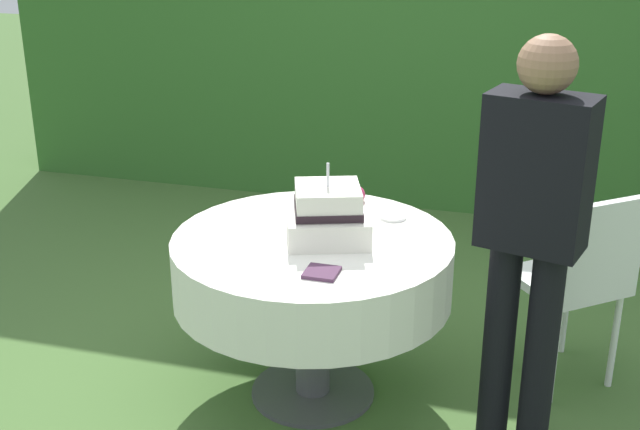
% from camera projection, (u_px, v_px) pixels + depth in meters
% --- Properties ---
extents(ground_plane, '(20.00, 20.00, 0.00)m').
position_uv_depth(ground_plane, '(313.00, 393.00, 3.61)').
color(ground_plane, '#476B33').
extents(cake_table, '(1.14, 1.14, 0.73)m').
position_uv_depth(cake_table, '(312.00, 269.00, 3.40)').
color(cake_table, '#4C4C51').
rests_on(cake_table, ground_plane).
extents(wedding_cake, '(0.41, 0.41, 0.32)m').
position_uv_depth(wedding_cake, '(328.00, 214.00, 3.32)').
color(wedding_cake, white).
rests_on(wedding_cake, cake_table).
extents(serving_plate_near, '(0.11, 0.11, 0.01)m').
position_uv_depth(serving_plate_near, '(393.00, 217.00, 3.55)').
color(serving_plate_near, white).
rests_on(serving_plate_near, cake_table).
extents(serving_plate_far, '(0.12, 0.12, 0.01)m').
position_uv_depth(serving_plate_far, '(333.00, 209.00, 3.64)').
color(serving_plate_far, white).
rests_on(serving_plate_far, cake_table).
extents(napkin_stack, '(0.12, 0.12, 0.01)m').
position_uv_depth(napkin_stack, '(322.00, 272.00, 3.03)').
color(napkin_stack, '#4C2D47').
rests_on(napkin_stack, cake_table).
extents(garden_chair, '(0.56, 0.56, 0.89)m').
position_uv_depth(garden_chair, '(580.00, 273.00, 3.48)').
color(garden_chair, white).
rests_on(garden_chair, ground_plane).
extents(standing_person, '(0.40, 0.29, 1.60)m').
position_uv_depth(standing_person, '(531.00, 226.00, 2.94)').
color(standing_person, black).
rests_on(standing_person, ground_plane).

